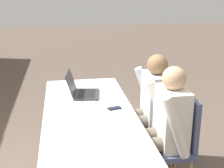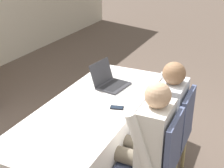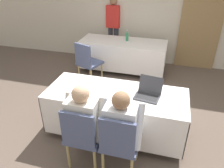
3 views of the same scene
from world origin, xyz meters
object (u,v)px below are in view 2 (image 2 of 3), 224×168
at_px(chair_near_left, 157,159).
at_px(person_white_shirt, 162,113).
at_px(chair_near_right, 172,131).
at_px(person_checkered_shirt, 145,139).
at_px(cell_phone, 117,108).
at_px(laptop, 110,82).

height_order(chair_near_left, person_white_shirt, person_white_shirt).
relative_size(chair_near_right, person_checkered_shirt, 0.78).
bearing_deg(person_white_shirt, chair_near_right, 90.00).
height_order(cell_phone, chair_near_right, chair_near_right).
relative_size(laptop, person_checkered_shirt, 0.32).
xyz_separation_m(laptop, cell_phone, (-0.41, -0.26, -0.04)).
bearing_deg(chair_near_left, laptop, -132.67).
distance_m(laptop, person_white_shirt, 0.68).
relative_size(laptop, cell_phone, 2.78).
xyz_separation_m(chair_near_left, chair_near_right, (0.46, 0.00, 0.00)).
bearing_deg(laptop, person_checkered_shirt, -128.52).
bearing_deg(cell_phone, chair_near_right, -83.29).
bearing_deg(cell_phone, chair_near_left, -134.62).
xyz_separation_m(chair_near_left, person_checkered_shirt, (0.00, 0.10, 0.16)).
height_order(laptop, person_white_shirt, person_white_shirt).
relative_size(cell_phone, person_checkered_shirt, 0.11).
distance_m(cell_phone, person_checkered_shirt, 0.46).
height_order(chair_near_left, chair_near_right, same).
relative_size(person_checkered_shirt, person_white_shirt, 1.00).
distance_m(laptop, person_checkered_shirt, 0.93).
height_order(chair_near_right, person_checkered_shirt, person_checkered_shirt).
xyz_separation_m(laptop, chair_near_right, (-0.22, -0.73, -0.27)).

